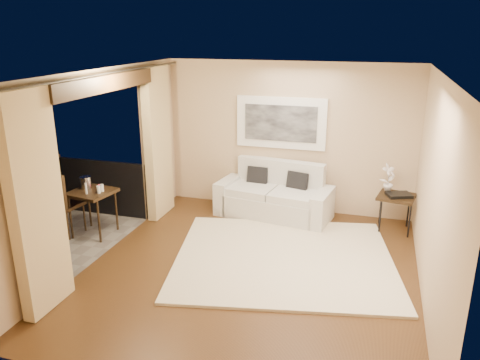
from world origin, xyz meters
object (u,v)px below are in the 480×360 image
at_px(balcony_chair_far, 59,199).
at_px(sofa, 275,197).
at_px(orchid, 388,178).
at_px(side_table, 396,199).
at_px(bistro_table, 92,196).
at_px(ice_bucket, 86,183).

bearing_deg(balcony_chair_far, sofa, -142.17).
xyz_separation_m(orchid, balcony_chair_far, (-5.01, -1.89, -0.23)).
relative_size(side_table, bistro_table, 0.88).
relative_size(sofa, orchid, 4.29).
relative_size(side_table, orchid, 1.34).
bearing_deg(balcony_chair_far, ice_bucket, -128.59).
bearing_deg(ice_bucket, sofa, 29.18).
bearing_deg(bistro_table, balcony_chair_far, -154.34).
relative_size(orchid, balcony_chair_far, 0.45).
xyz_separation_m(balcony_chair_far, ice_bucket, (0.31, 0.30, 0.21)).
relative_size(side_table, balcony_chair_far, 0.61).
height_order(side_table, bistro_table, bistro_table).
bearing_deg(side_table, balcony_chair_far, -161.01).
distance_m(bistro_table, balcony_chair_far, 0.51).
height_order(bistro_table, ice_bucket, ice_bucket).
bearing_deg(balcony_chair_far, orchid, -152.46).
distance_m(orchid, balcony_chair_far, 5.36).
xyz_separation_m(sofa, bistro_table, (-2.65, -1.65, 0.32)).
xyz_separation_m(orchid, ice_bucket, (-4.70, -1.59, -0.02)).
distance_m(bistro_table, ice_bucket, 0.25).
xyz_separation_m(sofa, orchid, (1.90, 0.02, 0.52)).
bearing_deg(ice_bucket, side_table, 16.89).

